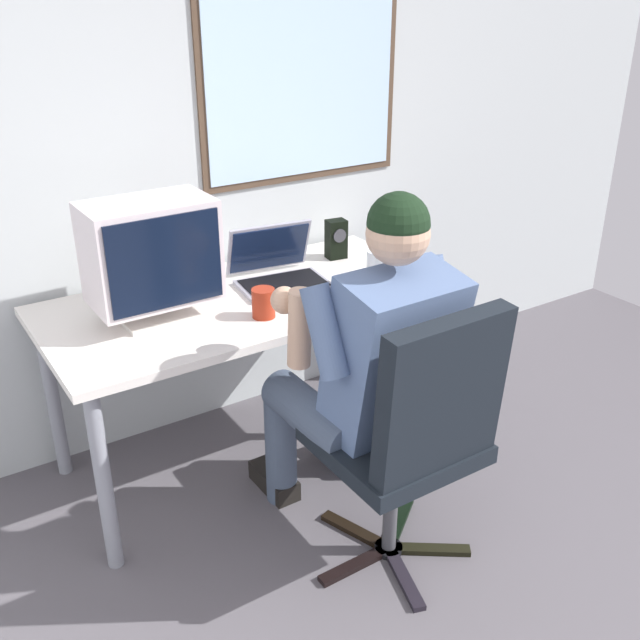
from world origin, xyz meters
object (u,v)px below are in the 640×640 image
object	(u,v)px
office_chair	(416,429)
wine_glass	(378,262)
person_seated	(367,365)
desk_speaker	(336,239)
laptop	(277,268)
coffee_mug	(263,303)
crt_monitor	(151,253)
desk	(248,315)

from	to	relation	value
office_chair	wine_glass	xyz separation A→B (m)	(0.35, 0.67, 0.27)
person_seated	wine_glass	bearing A→B (deg)	49.60
desk_speaker	person_seated	bearing A→B (deg)	-117.53
laptop	coffee_mug	world-z (taller)	laptop
laptop	office_chair	bearing A→B (deg)	-93.34
laptop	wine_glass	bearing A→B (deg)	-43.80
desk_speaker	coffee_mug	bearing A→B (deg)	-146.90
coffee_mug	crt_monitor	bearing A→B (deg)	148.96
office_chair	crt_monitor	distance (m)	1.08
person_seated	crt_monitor	world-z (taller)	person_seated
desk_speaker	laptop	bearing A→B (deg)	-164.40
laptop	person_seated	bearing A→B (deg)	-94.78
person_seated	coffee_mug	bearing A→B (deg)	110.07
desk	coffee_mug	distance (m)	0.24
crt_monitor	desk_speaker	size ratio (longest dim) A/B	2.56
crt_monitor	desk_speaker	distance (m)	0.92
wine_glass	desk	bearing A→B (deg)	155.88
coffee_mug	person_seated	bearing A→B (deg)	-69.93
coffee_mug	laptop	bearing A→B (deg)	51.89
person_seated	desk	bearing A→B (deg)	100.83
person_seated	desk_speaker	size ratio (longest dim) A/B	7.55
office_chair	coffee_mug	bearing A→B (deg)	102.98
desk	wine_glass	xyz separation A→B (m)	(0.47, -0.21, 0.19)
laptop	crt_monitor	bearing A→B (deg)	-172.24
desk_speaker	coffee_mug	world-z (taller)	desk_speaker
person_seated	laptop	distance (m)	0.70
crt_monitor	laptop	size ratio (longest dim) A/B	1.13
desk	crt_monitor	bearing A→B (deg)	-179.51
laptop	desk_speaker	distance (m)	0.37
laptop	wine_glass	xyz separation A→B (m)	(0.29, -0.28, 0.05)
office_chair	person_seated	world-z (taller)	person_seated
crt_monitor	laptop	world-z (taller)	crt_monitor
office_chair	desk_speaker	bearing A→B (deg)	68.65
laptop	coffee_mug	bearing A→B (deg)	-128.11
desk	wine_glass	distance (m)	0.55
crt_monitor	wine_glass	xyz separation A→B (m)	(0.83, -0.21, -0.14)
desk	wine_glass	size ratio (longest dim) A/B	9.94
person_seated	crt_monitor	xyz separation A→B (m)	(-0.48, 0.62, 0.30)
wine_glass	desk_speaker	bearing A→B (deg)	80.73
wine_glass	desk_speaker	world-z (taller)	desk_speaker
wine_glass	desk_speaker	size ratio (longest dim) A/B	0.91
desk	wine_glass	world-z (taller)	wine_glass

